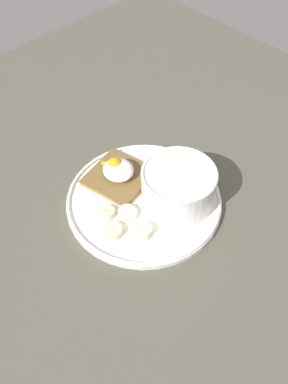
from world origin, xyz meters
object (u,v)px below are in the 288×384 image
(poached_egg, at_px, (118,169))
(banana_slice_front, at_px, (127,213))
(banana_slice_back, at_px, (112,231))
(banana_slice_right, at_px, (106,212))
(banana_slice_left, at_px, (142,231))
(oatmeal_bowl, at_px, (178,187))
(toast_slice, at_px, (119,177))

(poached_egg, relative_size, banana_slice_front, 1.87)
(banana_slice_front, bearing_deg, banana_slice_back, -76.31)
(banana_slice_back, xyz_separation_m, banana_slice_right, (-0.04, 0.02, 0.00))
(banana_slice_front, relative_size, banana_slice_left, 1.20)
(poached_egg, bearing_deg, banana_slice_left, -23.94)
(oatmeal_bowl, xyz_separation_m, poached_egg, (-0.11, -0.04, -0.01))
(poached_egg, distance_m, banana_slice_front, 0.09)
(banana_slice_left, height_order, banana_slice_right, banana_slice_left)
(banana_slice_back, bearing_deg, poached_egg, 133.82)
(banana_slice_left, xyz_separation_m, banana_slice_right, (-0.07, -0.02, -0.00))
(poached_egg, xyz_separation_m, banana_slice_front, (0.07, -0.05, -0.02))
(banana_slice_left, distance_m, banana_slice_right, 0.07)
(toast_slice, height_order, banana_slice_back, banana_slice_back)
(oatmeal_bowl, xyz_separation_m, banana_slice_right, (-0.06, -0.11, -0.03))
(poached_egg, bearing_deg, banana_slice_front, -31.42)
(oatmeal_bowl, relative_size, banana_slice_back, 2.77)
(toast_slice, xyz_separation_m, banana_slice_left, (0.12, -0.05, 0.00))
(banana_slice_right, bearing_deg, banana_slice_front, 43.82)
(banana_slice_left, bearing_deg, banana_slice_back, -134.02)
(toast_slice, bearing_deg, banana_slice_right, -56.67)
(banana_slice_left, bearing_deg, poached_egg, 156.06)
(poached_egg, height_order, banana_slice_front, poached_egg)
(poached_egg, distance_m, banana_slice_left, 0.13)
(oatmeal_bowl, distance_m, poached_egg, 0.12)
(oatmeal_bowl, height_order, toast_slice, oatmeal_bowl)
(toast_slice, distance_m, banana_slice_left, 0.13)
(banana_slice_back, distance_m, banana_slice_right, 0.04)
(banana_slice_back, bearing_deg, banana_slice_right, 154.20)
(poached_egg, relative_size, banana_slice_back, 1.64)
(oatmeal_bowl, height_order, poached_egg, oatmeal_bowl)
(toast_slice, relative_size, banana_slice_left, 3.63)
(banana_slice_left, xyz_separation_m, banana_slice_back, (-0.03, -0.04, -0.00))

